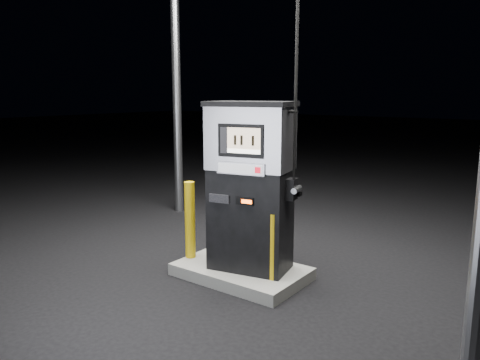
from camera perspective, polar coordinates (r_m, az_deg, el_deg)
The scene contains 5 objects.
ground at distance 6.07m, azimuth 0.16°, elevation -11.75°, with size 80.00×80.00×0.00m, color black.
pump_island at distance 6.04m, azimuth 0.16°, elevation -11.09°, with size 1.60×1.00×0.15m, color slate.
fuel_dispenser at distance 5.66m, azimuth 1.32°, elevation -0.61°, with size 1.19×0.81×4.27m.
bollard_left at distance 6.20m, azimuth -6.12°, elevation -4.86°, with size 0.14×0.14×1.02m, color gold.
bollard_right at distance 5.49m, azimuth 4.09°, elevation -8.13°, with size 0.11×0.11×0.79m, color gold.
Camera 1 is at (3.33, -4.51, 2.31)m, focal length 35.00 mm.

